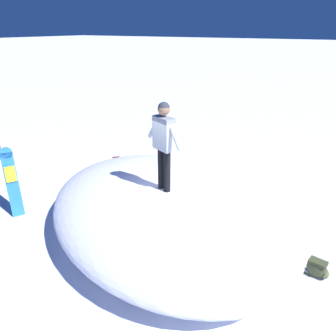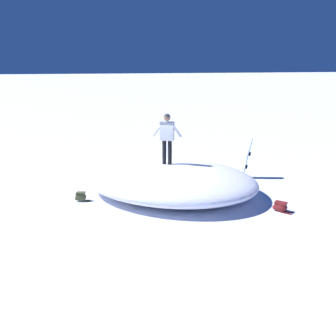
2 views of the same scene
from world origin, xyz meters
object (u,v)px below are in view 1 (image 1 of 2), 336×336
object	(u,v)px
snowboarder_standing	(164,138)
backpack_near	(117,163)
snowboard_primary_upright	(12,181)
backpack_far	(317,268)

from	to	relation	value
snowboarder_standing	backpack_near	xyz separation A→B (m)	(3.22, -2.35, -2.00)
snowboarder_standing	snowboard_primary_upright	world-z (taller)	snowboarder_standing
backpack_near	snowboard_primary_upright	bearing A→B (deg)	85.17
snowboard_primary_upright	backpack_near	world-z (taller)	snowboard_primary_upright
snowboard_primary_upright	backpack_far	distance (m)	6.72
snowboarder_standing	snowboard_primary_upright	distance (m)	3.90
snowboard_primary_upright	backpack_far	xyz separation A→B (m)	(-6.56, -1.33, -0.68)
backpack_near	backpack_far	bearing A→B (deg)	161.61
snowboarder_standing	backpack_far	size ratio (longest dim) A/B	3.19
snowboard_primary_upright	backpack_near	size ratio (longest dim) A/B	2.81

